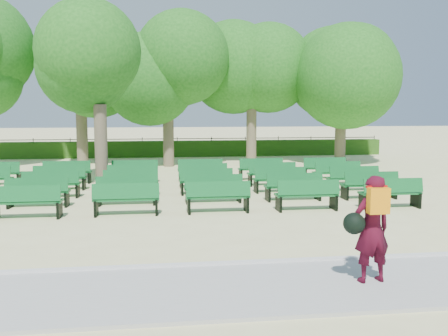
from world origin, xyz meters
TOP-DOWN VIEW (x-y plane):
  - ground at (0.00, 0.00)m, footprint 120.00×120.00m
  - paving at (0.00, -7.40)m, footprint 30.00×2.20m
  - curb at (0.00, -6.25)m, footprint 30.00×0.12m
  - hedge at (0.00, 14.00)m, footprint 26.00×0.70m
  - fence at (0.00, 14.40)m, footprint 26.00×0.10m
  - tree_line at (0.00, 10.00)m, footprint 21.80×6.80m
  - bench_array at (0.19, 1.23)m, footprint 1.71×0.63m
  - tree_among at (-2.08, 3.07)m, footprint 4.06×4.06m
  - person at (3.05, -7.43)m, footprint 0.81×0.51m

SIDE VIEW (x-z plane):
  - ground at x=0.00m, z-range 0.00..0.00m
  - fence at x=0.00m, z-range -0.51..0.51m
  - tree_line at x=0.00m, z-range -3.52..3.52m
  - paving at x=0.00m, z-range 0.00..0.06m
  - curb at x=0.00m, z-range 0.00..0.10m
  - bench_array at x=0.19m, z-range -0.44..0.62m
  - hedge at x=0.00m, z-range 0.00..0.90m
  - person at x=3.05m, z-range 0.09..1.75m
  - tree_among at x=-2.08m, z-range 1.06..6.88m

